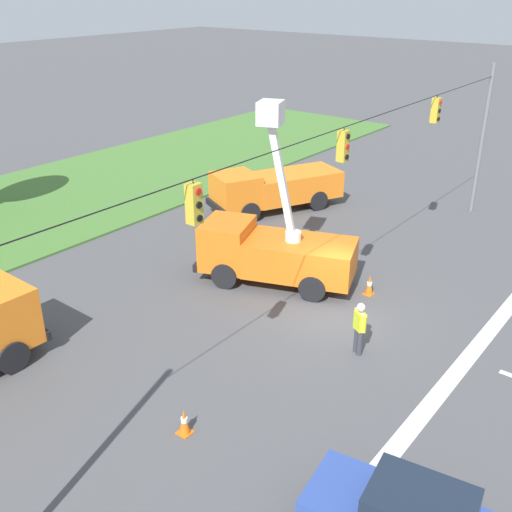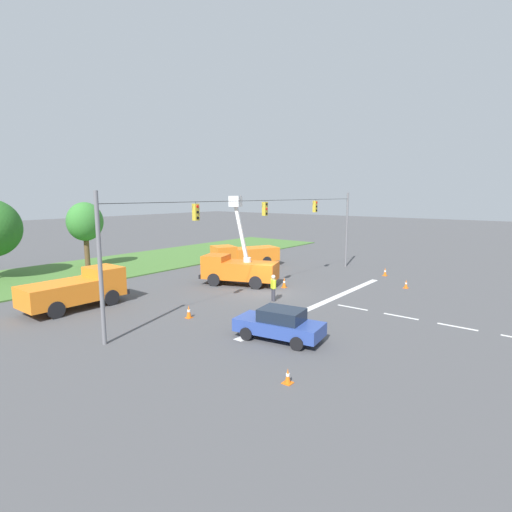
% 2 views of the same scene
% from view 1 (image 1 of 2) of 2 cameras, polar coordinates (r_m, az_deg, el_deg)
% --- Properties ---
extents(ground_plane, '(200.00, 200.00, 0.00)m').
position_cam_1_polar(ground_plane, '(21.37, 7.73, -5.33)').
color(ground_plane, '#4C4C4F').
extents(grass_verge, '(56.00, 12.00, 0.10)m').
position_cam_1_polar(grass_verge, '(33.26, -19.89, 4.73)').
color(grass_verge, '#477533').
rests_on(grass_verge, ground).
extents(signal_gantry, '(26.20, 0.33, 7.20)m').
position_cam_1_polar(signal_gantry, '(19.50, 8.40, 5.95)').
color(signal_gantry, slate).
rests_on(signal_gantry, ground).
extents(utility_truck_bucket_lift, '(4.19, 6.34, 6.90)m').
position_cam_1_polar(utility_truck_bucket_lift, '(22.65, 1.64, 0.68)').
color(utility_truck_bucket_lift, orange).
rests_on(utility_truck_bucket_lift, ground).
extents(utility_truck_support_near, '(7.03, 4.90, 2.14)m').
position_cam_1_polar(utility_truck_support_near, '(30.20, 1.74, 6.54)').
color(utility_truck_support_near, orange).
rests_on(utility_truck_support_near, ground).
extents(road_worker, '(0.42, 0.57, 1.77)m').
position_cam_1_polar(road_worker, '(18.78, 9.84, -6.52)').
color(road_worker, '#383842').
rests_on(road_worker, ground).
extents(traffic_cone_foreground_left, '(0.36, 0.36, 0.75)m').
position_cam_1_polar(traffic_cone_foreground_left, '(16.00, -6.85, -15.37)').
color(traffic_cone_foreground_left, orange).
rests_on(traffic_cone_foreground_left, ground).
extents(traffic_cone_foreground_right, '(0.36, 0.36, 0.78)m').
position_cam_1_polar(traffic_cone_foreground_right, '(22.55, 10.75, -2.73)').
color(traffic_cone_foreground_right, orange).
rests_on(traffic_cone_foreground_right, ground).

